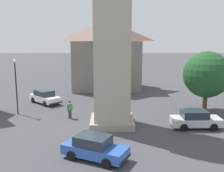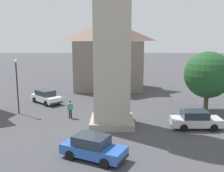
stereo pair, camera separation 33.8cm
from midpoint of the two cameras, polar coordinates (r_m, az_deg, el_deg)
The scene contains 8 objects.
ground_plane at distance 23.74m, azimuth 0.41°, elevation -8.26°, with size 200.00×200.00×0.00m, color #424247.
car_silver_kerb at distance 31.88m, azimuth -13.53°, elevation -2.21°, with size 4.13×4.09×1.53m.
car_red_corner at distance 23.78m, azimuth 17.75°, elevation -6.81°, with size 4.14×1.84×1.53m.
car_white_side at distance 17.36m, azimuth -3.49°, elevation -12.88°, with size 4.45×3.34×1.53m.
pedestrian at distance 25.61m, azimuth -8.51°, elevation -4.60°, with size 0.48×0.38×1.69m.
tree at distance 28.63m, azimuth 20.01°, elevation 2.25°, with size 4.69×4.69×6.19m.
building_terrace_right at distance 38.93m, azimuth -0.66°, elevation 6.76°, with size 10.23×7.21×9.92m.
lamp_post at distance 27.78m, azimuth -19.26°, elevation 1.57°, with size 0.36×0.36×5.44m.
Camera 2 is at (-0.05, 22.46, 7.68)m, focal length 43.04 mm.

